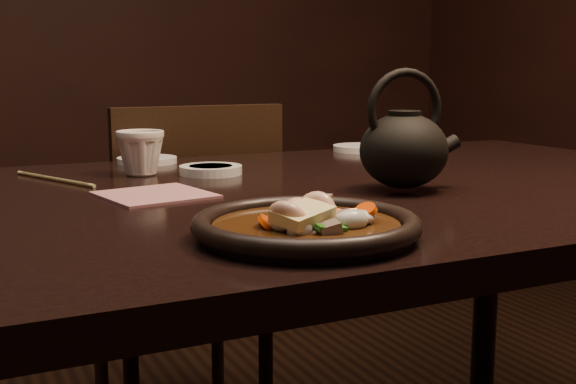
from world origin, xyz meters
name	(u,v)px	position (x,y,z in m)	size (l,w,h in m)	color
table	(297,236)	(0.00, 0.00, 0.67)	(1.60, 0.90, 0.75)	black
chair	(186,268)	(0.01, 0.61, 0.46)	(0.41, 0.41, 0.85)	black
plate	(306,226)	(-0.14, -0.30, 0.76)	(0.25, 0.25, 0.03)	black
stirfry	(309,223)	(-0.14, -0.31, 0.77)	(0.16, 0.12, 0.05)	#361C09
soy_dish	(211,170)	(-0.07, 0.20, 0.76)	(0.11, 0.11, 0.02)	white
saucer_left	(147,160)	(-0.13, 0.39, 0.76)	(0.12, 0.12, 0.01)	white
saucer_right	(362,148)	(0.36, 0.38, 0.76)	(0.13, 0.13, 0.01)	white
tea_cup	(140,151)	(-0.18, 0.24, 0.79)	(0.08, 0.08, 0.08)	silver
chopsticks	(54,179)	(-0.33, 0.24, 0.75)	(0.09, 0.21, 0.01)	tan
napkin	(155,195)	(-0.22, 0.03, 0.75)	(0.14, 0.14, 0.00)	#A16365
teapot	(404,146)	(0.13, -0.09, 0.82)	(0.16, 0.13, 0.18)	black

